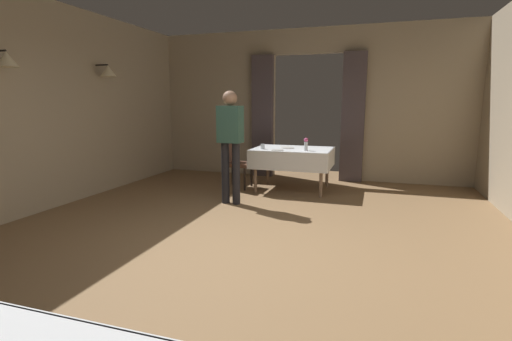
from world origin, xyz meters
The scene contains 9 objects.
ground centered at (0.00, 0.00, 0.00)m, with size 10.08×10.08×0.00m, color olive.
wall_back centered at (0.00, 4.18, 1.51)m, with size 6.40×0.27×3.00m.
dining_table_mid centered at (-0.02, 2.94, 0.65)m, with size 1.37×1.02×0.75m.
chair_mid_left centered at (-1.09, 2.82, 0.52)m, with size 0.44×0.44×0.93m.
flower_vase_mid centered at (0.26, 2.70, 0.87)m, with size 0.07×0.07×0.21m.
plate_mid_b centered at (-0.12, 2.95, 0.76)m, with size 0.23×0.23×0.01m, color white.
glass_mid_c centered at (-0.50, 2.69, 0.79)m, with size 0.07×0.07×0.09m, color silver.
plate_mid_d centered at (-0.21, 2.58, 0.76)m, with size 0.22×0.22×0.01m, color white.
person_waiter_by_doorway centered at (-0.72, 1.74, 1.02)m, with size 0.37×0.24×1.72m.
Camera 1 is at (1.38, -3.50, 1.55)m, focal length 26.24 mm.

